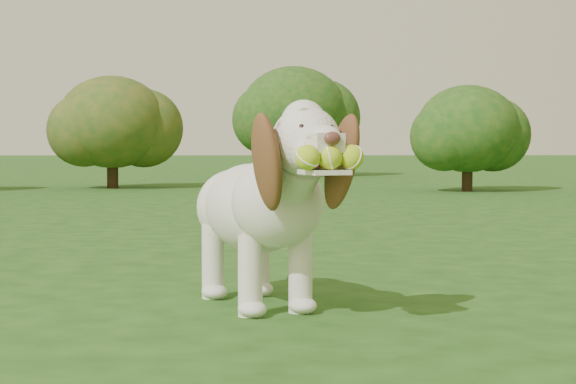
{
  "coord_description": "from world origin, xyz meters",
  "views": [
    {
      "loc": [
        -0.45,
        -3.92,
        0.62
      ],
      "look_at": [
        -0.33,
        -0.61,
        0.45
      ],
      "focal_mm": 60.0,
      "sensor_mm": 36.0,
      "label": 1
    }
  ],
  "objects": [
    {
      "name": "shrub_i",
      "position": [
        0.27,
        13.26,
        1.16
      ],
      "size": [
        1.9,
        1.9,
        1.97
      ],
      "color": "#382314",
      "rests_on": "ground"
    },
    {
      "name": "dog",
      "position": [
        -0.41,
        -0.39,
        0.4
      ],
      "size": [
        0.66,
        1.14,
        0.76
      ],
      "rotation": [
        0.0,
        0.0,
        0.36
      ],
      "color": "silver",
      "rests_on": "ground"
    },
    {
      "name": "shrub_c",
      "position": [
        2.21,
        7.96,
        0.78
      ],
      "size": [
        1.28,
        1.28,
        1.33
      ],
      "color": "#382314",
      "rests_on": "ground"
    },
    {
      "name": "shrub_b",
      "position": [
        -2.32,
        8.92,
        0.88
      ],
      "size": [
        1.44,
        1.44,
        1.49
      ],
      "color": "#382314",
      "rests_on": "ground"
    },
    {
      "name": "ground",
      "position": [
        0.0,
        0.0,
        0.0
      ],
      "size": [
        80.0,
        80.0,
        0.0
      ],
      "primitive_type": "plane",
      "color": "#1C4112",
      "rests_on": "ground"
    }
  ]
}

